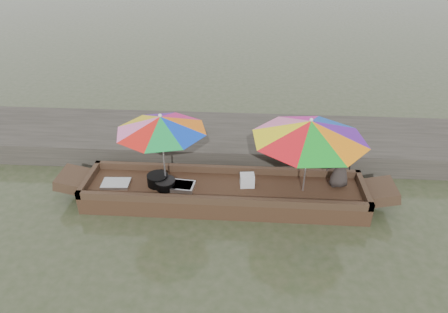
# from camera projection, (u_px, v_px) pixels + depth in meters

# --- Properties ---
(water) EXTENTS (80.00, 80.00, 0.00)m
(water) POSITION_uv_depth(u_px,v_px,m) (224.00, 202.00, 8.08)
(water) COLOR #303C21
(water) RESTS_ON ground
(dock) EXTENTS (22.00, 2.20, 0.50)m
(dock) POSITION_uv_depth(u_px,v_px,m) (230.00, 140.00, 9.86)
(dock) COLOR #2D2B26
(dock) RESTS_ON ground
(boat_hull) EXTENTS (5.54, 1.20, 0.35)m
(boat_hull) POSITION_uv_depth(u_px,v_px,m) (224.00, 195.00, 8.00)
(boat_hull) COLOR #332417
(boat_hull) RESTS_ON water
(cooking_pot) EXTENTS (0.42, 0.42, 0.22)m
(cooking_pot) POSITION_uv_depth(u_px,v_px,m) (158.00, 180.00, 7.94)
(cooking_pot) COLOR black
(cooking_pot) RESTS_ON boat_hull
(tray_crayfish) EXTENTS (0.58, 0.43, 0.09)m
(tray_crayfish) POSITION_uv_depth(u_px,v_px,m) (180.00, 186.00, 7.86)
(tray_crayfish) COLOR silver
(tray_crayfish) RESTS_ON boat_hull
(tray_scallop) EXTENTS (0.57, 0.41, 0.06)m
(tray_scallop) POSITION_uv_depth(u_px,v_px,m) (116.00, 184.00, 7.97)
(tray_scallop) COLOR silver
(tray_scallop) RESTS_ON boat_hull
(charcoal_grill) EXTENTS (0.38, 0.38, 0.18)m
(charcoal_grill) POSITION_uv_depth(u_px,v_px,m) (165.00, 184.00, 7.84)
(charcoal_grill) COLOR black
(charcoal_grill) RESTS_ON boat_hull
(supply_bag) EXTENTS (0.30, 0.25, 0.26)m
(supply_bag) POSITION_uv_depth(u_px,v_px,m) (247.00, 180.00, 7.89)
(supply_bag) COLOR silver
(supply_bag) RESTS_ON boat_hull
(vendor) EXTENTS (0.55, 0.41, 1.02)m
(vendor) POSITION_uv_depth(u_px,v_px,m) (341.00, 163.00, 7.72)
(vendor) COLOR #2C2725
(vendor) RESTS_ON boat_hull
(umbrella_bow) EXTENTS (1.94, 1.94, 1.55)m
(umbrella_bow) POSITION_uv_depth(u_px,v_px,m) (163.00, 151.00, 7.59)
(umbrella_bow) COLOR orange
(umbrella_bow) RESTS_ON boat_hull
(umbrella_stern) EXTENTS (2.68, 2.68, 1.55)m
(umbrella_stern) POSITION_uv_depth(u_px,v_px,m) (307.00, 156.00, 7.43)
(umbrella_stern) COLOR #5B14A5
(umbrella_stern) RESTS_ON boat_hull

